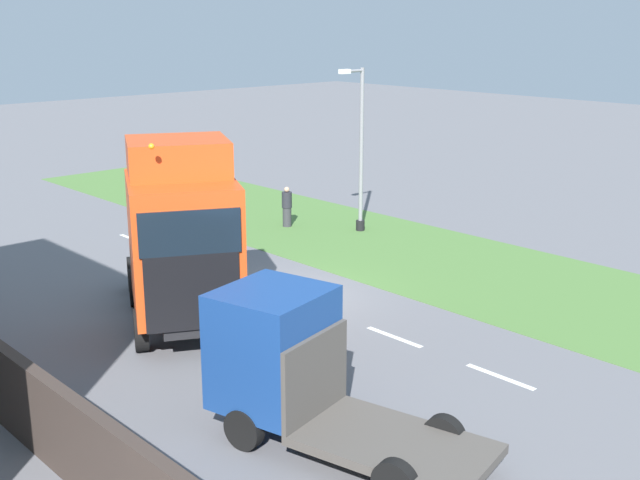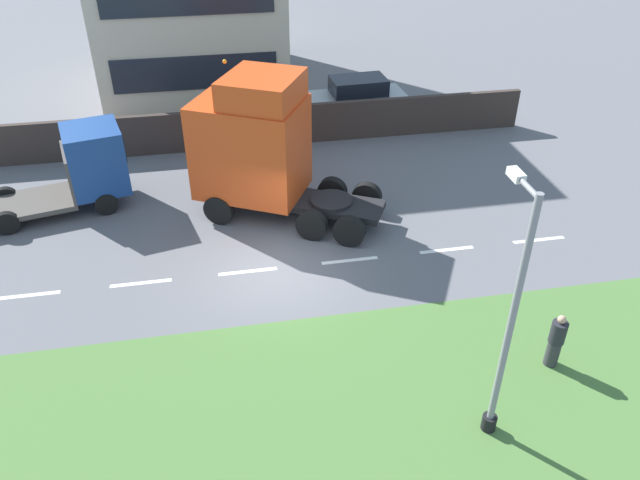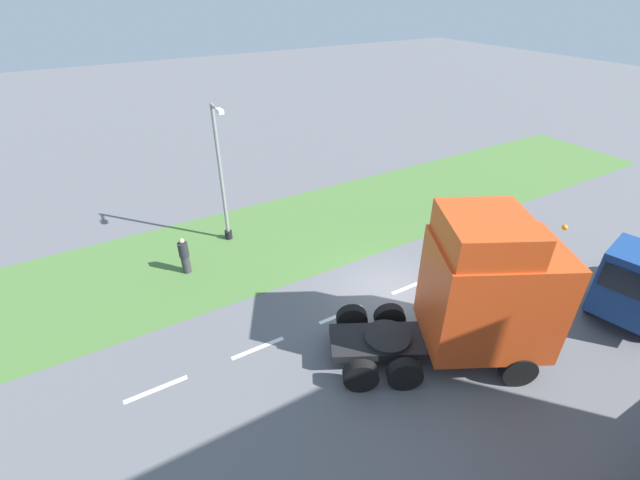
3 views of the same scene
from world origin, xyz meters
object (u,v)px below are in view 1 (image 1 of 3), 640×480
object	(u,v)px
lorry_cab	(183,238)
lamp_post	(360,159)
pedestrian	(287,207)
flatbed_truck	(291,363)

from	to	relation	value
lorry_cab	lamp_post	distance (m)	11.23
lorry_cab	pedestrian	size ratio (longest dim) A/B	4.18
lamp_post	pedestrian	bearing A→B (deg)	-56.77
lamp_post	lorry_cab	bearing A→B (deg)	21.03
lorry_cab	lamp_post	world-z (taller)	lamp_post
pedestrian	lorry_cab	bearing A→B (deg)	35.63
lorry_cab	lamp_post	size ratio (longest dim) A/B	1.08
lorry_cab	flatbed_truck	world-z (taller)	lorry_cab
lamp_post	pedestrian	xyz separation A→B (m)	(1.55, -2.37, -2.02)
flatbed_truck	lamp_post	size ratio (longest dim) A/B	0.93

